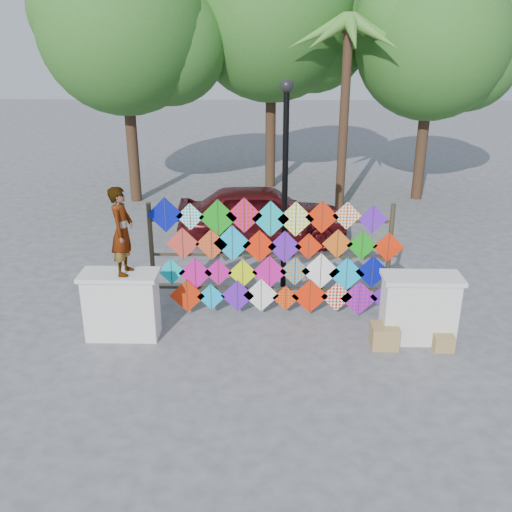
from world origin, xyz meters
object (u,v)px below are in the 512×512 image
lamppost (285,169)px  sedan (263,214)px  vendor_woman (122,231)px  kite_rack (274,258)px

lamppost → sedan: bearing=99.1°
vendor_woman → lamppost: lamppost is taller
kite_rack → lamppost: lamppost is taller
kite_rack → vendor_woman: bearing=-160.9°
vendor_woman → kite_rack: bearing=-67.1°
vendor_woman → sedan: size_ratio=0.35×
sedan → lamppost: size_ratio=1.01×
sedan → kite_rack: bearing=179.9°
vendor_woman → lamppost: 3.67m
kite_rack → vendor_woman: vendor_woman is taller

